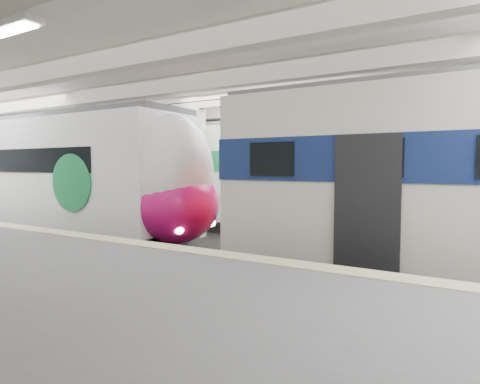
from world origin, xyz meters
The scene contains 3 objects.
station_hall centered at (0.00, -1.74, 3.24)m, with size 36.00×24.00×5.75m.
modern_emu centered at (-6.95, 0.00, 2.29)m, with size 14.52×3.00×4.65m.
far_train centered at (-7.66, 5.50, 2.39)m, with size 14.67×3.35×4.64m.
Camera 1 is at (6.40, -9.64, 2.81)m, focal length 30.00 mm.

